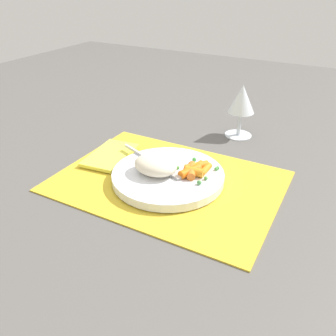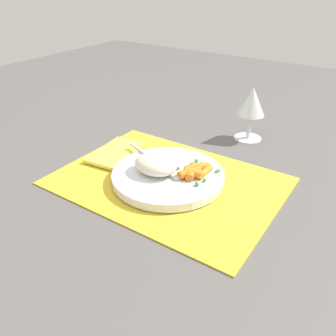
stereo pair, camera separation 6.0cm
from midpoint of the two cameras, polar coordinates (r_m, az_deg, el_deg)
name	(u,v)px [view 2 (the right image)]	position (r m, az deg, el deg)	size (l,w,h in m)	color
ground_plane	(168,182)	(0.74, 2.34, -2.32)	(2.40, 2.40, 0.00)	#565451
placemat	(168,181)	(0.74, 2.35, -2.12)	(0.46, 0.33, 0.01)	gold
plate	(168,176)	(0.73, 2.37, -1.33)	(0.23, 0.23, 0.02)	white
rice_mound	(155,164)	(0.72, 0.36, 0.52)	(0.09, 0.07, 0.04)	beige
carrot_portion	(194,171)	(0.72, 6.67, -0.51)	(0.05, 0.08, 0.02)	orange
pea_scatter	(202,171)	(0.73, 7.87, -0.58)	(0.08, 0.09, 0.01)	#54933D
fork	(158,163)	(0.75, 0.66, 0.68)	(0.19, 0.08, 0.01)	beige
wine_glass	(252,104)	(0.92, 15.31, 9.99)	(0.07, 0.07, 0.14)	silver
napkin	(116,152)	(0.84, -6.48, 2.48)	(0.08, 0.14, 0.01)	#EAE54C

